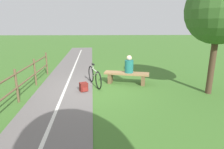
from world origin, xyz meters
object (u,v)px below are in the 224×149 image
bicycle (94,76)px  backpack (84,87)px  tree_near_bench (220,11)px  bench (127,76)px  person_seated (129,65)px

bicycle → backpack: bicycle is taller
backpack → tree_near_bench: (-4.84, 0.35, 2.86)m
bench → backpack: 2.05m
person_seated → bicycle: (1.52, 0.14, -0.45)m
backpack → tree_near_bench: size_ratio=0.09×
person_seated → tree_near_bench: size_ratio=0.18×
bench → tree_near_bench: tree_near_bench is taller
person_seated → backpack: 2.22m
backpack → bench: bearing=-151.9°
bench → bicycle: (1.42, 0.16, 0.03)m
bicycle → tree_near_bench: tree_near_bench is taller
bicycle → person_seated: bearing=75.2°
bicycle → backpack: bearing=-45.7°
bench → tree_near_bench: (-3.04, 1.31, 2.68)m
person_seated → backpack: bearing=40.1°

